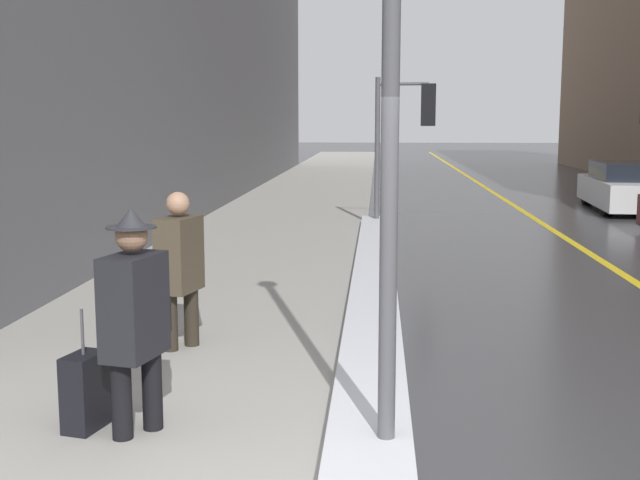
{
  "coord_description": "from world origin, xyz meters",
  "views": [
    {
      "loc": [
        0.22,
        -4.64,
        2.35
      ],
      "look_at": [
        -0.4,
        4.0,
        1.05
      ],
      "focal_mm": 45.0,
      "sensor_mm": 36.0,
      "label": 1
    }
  ],
  "objects_px": {
    "lamp_post": "(392,9)",
    "traffic_light_near": "(410,120)",
    "parked_car_white": "(630,187)",
    "pedestrian_nearside": "(135,313)",
    "pedestrian_in_glasses": "(179,263)",
    "rolling_suitcase": "(85,392)"
  },
  "relations": [
    {
      "from": "pedestrian_nearside",
      "to": "parked_car_white",
      "type": "height_order",
      "value": "pedestrian_nearside"
    },
    {
      "from": "lamp_post",
      "to": "traffic_light_near",
      "type": "distance_m",
      "value": 12.39
    },
    {
      "from": "pedestrian_nearside",
      "to": "parked_car_white",
      "type": "relative_size",
      "value": 0.38
    },
    {
      "from": "lamp_post",
      "to": "pedestrian_nearside",
      "type": "xyz_separation_m",
      "value": [
        -1.85,
        0.35,
        -2.11
      ]
    },
    {
      "from": "lamp_post",
      "to": "traffic_light_near",
      "type": "xyz_separation_m",
      "value": [
        0.61,
        12.36,
        -0.7
      ]
    },
    {
      "from": "lamp_post",
      "to": "pedestrian_in_glasses",
      "type": "relative_size",
      "value": 3.14
    },
    {
      "from": "traffic_light_near",
      "to": "pedestrian_nearside",
      "type": "height_order",
      "value": "traffic_light_near"
    },
    {
      "from": "pedestrian_in_glasses",
      "to": "rolling_suitcase",
      "type": "distance_m",
      "value": 2.31
    },
    {
      "from": "traffic_light_near",
      "to": "pedestrian_nearside",
      "type": "distance_m",
      "value": 12.34
    },
    {
      "from": "traffic_light_near",
      "to": "rolling_suitcase",
      "type": "bearing_deg",
      "value": -95.06
    },
    {
      "from": "pedestrian_in_glasses",
      "to": "rolling_suitcase",
      "type": "bearing_deg",
      "value": 8.47
    },
    {
      "from": "pedestrian_in_glasses",
      "to": "lamp_post",
      "type": "bearing_deg",
      "value": 51.92
    },
    {
      "from": "lamp_post",
      "to": "rolling_suitcase",
      "type": "xyz_separation_m",
      "value": [
        -2.28,
        0.4,
        -2.75
      ]
    },
    {
      "from": "rolling_suitcase",
      "to": "traffic_light_near",
      "type": "bearing_deg",
      "value": 179.79
    },
    {
      "from": "traffic_light_near",
      "to": "pedestrian_in_glasses",
      "type": "relative_size",
      "value": 2.0
    },
    {
      "from": "pedestrian_in_glasses",
      "to": "parked_car_white",
      "type": "height_order",
      "value": "pedestrian_in_glasses"
    },
    {
      "from": "traffic_light_near",
      "to": "parked_car_white",
      "type": "distance_m",
      "value": 7.23
    },
    {
      "from": "pedestrian_nearside",
      "to": "lamp_post",
      "type": "bearing_deg",
      "value": 92.67
    },
    {
      "from": "pedestrian_in_glasses",
      "to": "traffic_light_near",
      "type": "bearing_deg",
      "value": 177.88
    },
    {
      "from": "pedestrian_nearside",
      "to": "pedestrian_in_glasses",
      "type": "relative_size",
      "value": 1.05
    },
    {
      "from": "lamp_post",
      "to": "parked_car_white",
      "type": "xyz_separation_m",
      "value": [
        6.51,
        16.15,
        -2.45
      ]
    },
    {
      "from": "lamp_post",
      "to": "pedestrian_in_glasses",
      "type": "bearing_deg",
      "value": 128.54
    }
  ]
}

